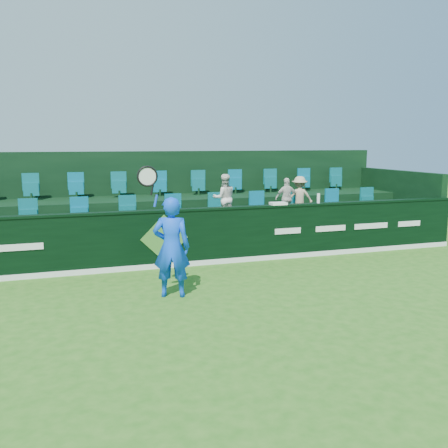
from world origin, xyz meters
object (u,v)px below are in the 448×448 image
object	(u,v)px
tennis_player	(171,247)
drinks_bottle	(318,198)
spectator_middle	(287,198)
towel	(278,204)
spectator_right	(299,197)
spectator_left	(224,198)

from	to	relation	value
tennis_player	drinks_bottle	world-z (taller)	tennis_player
tennis_player	spectator_middle	size ratio (longest dim) A/B	2.23
towel	drinks_bottle	xyz separation A→B (m)	(1.11, 0.00, 0.09)
tennis_player	spectator_right	bearing A→B (deg)	37.77
spectator_middle	spectator_left	bearing A→B (deg)	4.92
spectator_right	drinks_bottle	size ratio (longest dim) A/B	4.71
tennis_player	towel	world-z (taller)	tennis_player
tennis_player	towel	bearing A→B (deg)	35.01
spectator_middle	drinks_bottle	world-z (taller)	spectator_middle
spectator_right	towel	bearing A→B (deg)	62.15
spectator_right	towel	world-z (taller)	spectator_right
spectator_left	drinks_bottle	size ratio (longest dim) A/B	5.14
tennis_player	spectator_middle	bearing A→B (deg)	40.34
tennis_player	spectator_right	world-z (taller)	tennis_player
tennis_player	drinks_bottle	bearing A→B (deg)	27.45
tennis_player	spectator_left	xyz separation A→B (m)	(2.14, 3.34, 0.47)
towel	drinks_bottle	world-z (taller)	drinks_bottle
spectator_left	drinks_bottle	distance (m)	2.41
tennis_player	drinks_bottle	xyz separation A→B (m)	(4.28, 2.22, 0.52)
drinks_bottle	spectator_left	bearing A→B (deg)	152.34
spectator_left	spectator_right	distance (m)	2.17
spectator_left	spectator_middle	size ratio (longest dim) A/B	1.12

